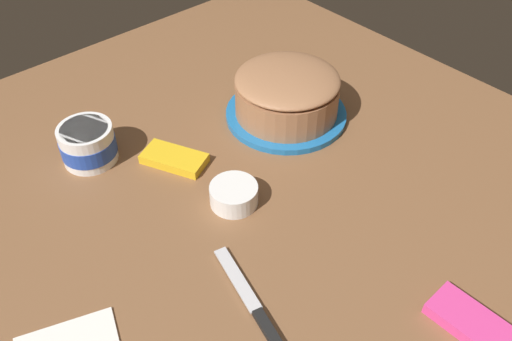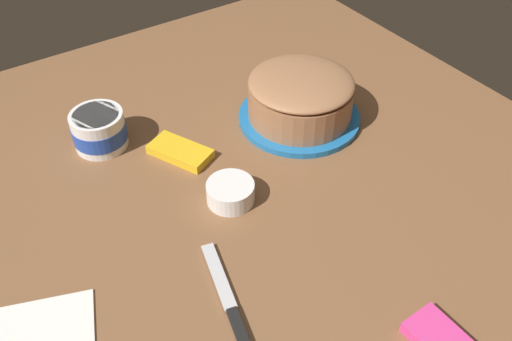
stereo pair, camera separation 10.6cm
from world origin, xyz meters
TOP-DOWN VIEW (x-y plane):
  - ground_plane at (0.00, 0.00)m, footprint 1.54×1.54m
  - frosted_cake at (-0.18, 0.31)m, footprint 0.27×0.27m
  - frosting_tub at (-0.35, -0.10)m, footprint 0.11×0.11m
  - spreading_knife at (0.16, -0.09)m, footprint 0.23×0.08m
  - sprinkle_bowl_green at (-0.05, 0.04)m, footprint 0.09×0.09m
  - candy_box_lower at (0.40, 0.14)m, footprint 0.14×0.07m
  - candy_box_upper at (-0.22, 0.02)m, footprint 0.15×0.12m

SIDE VIEW (x-z plane):
  - ground_plane at x=0.00m, z-range 0.00..0.00m
  - spreading_knife at x=0.16m, z-range 0.00..0.01m
  - candy_box_upper at x=-0.22m, z-range 0.00..0.02m
  - candy_box_lower at x=0.40m, z-range 0.00..0.02m
  - sprinkle_bowl_green at x=-0.05m, z-range 0.00..0.04m
  - frosting_tub at x=-0.35m, z-range 0.00..0.08m
  - frosted_cake at x=-0.18m, z-range 0.00..0.11m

